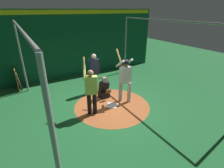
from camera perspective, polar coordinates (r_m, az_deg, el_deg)
name	(u,v)px	position (r m, az deg, el deg)	size (l,w,h in m)	color
ground_plane	(112,106)	(6.94, 0.00, -7.20)	(26.13, 26.13, 0.00)	#216633
dirt_circle	(112,106)	(6.94, 0.00, -7.18)	(3.00, 3.00, 0.01)	#B76033
home_plate	(112,105)	(6.94, 0.00, -7.12)	(0.42, 0.42, 0.01)	white
batter	(125,76)	(6.81, 4.38, 2.54)	(0.68, 0.49, 2.16)	#B3B3B7
catcher	(104,89)	(7.40, -2.60, -1.81)	(0.58, 0.40, 0.97)	black
umpire	(94,71)	(7.72, -5.93, 4.31)	(0.23, 0.49, 1.80)	#4C4C51
visitor	(91,89)	(6.03, -6.98, -1.77)	(0.65, 0.52, 2.07)	black
back_wall	(75,44)	(9.85, -12.23, 12.87)	(0.22, 10.13, 3.58)	#0F472D
cage_frame	(112,50)	(6.10, 0.00, 11.31)	(6.46, 5.59, 3.17)	gray
bat_rack	(17,78)	(9.49, -29.09, 1.67)	(1.18, 0.18, 1.05)	olive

